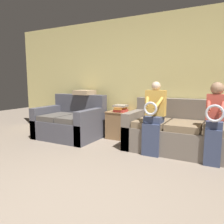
# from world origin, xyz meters

# --- Properties ---
(ground_plane) EXTENTS (14.00, 14.00, 0.00)m
(ground_plane) POSITION_xyz_m (0.00, 0.00, 0.00)
(ground_plane) COLOR gray
(wall_back) EXTENTS (7.31, 0.06, 2.55)m
(wall_back) POSITION_xyz_m (0.00, 3.12, 1.27)
(wall_back) COLOR #DBCC7F
(wall_back) RESTS_ON ground_plane
(couch_main) EXTENTS (2.03, 0.96, 0.90)m
(couch_main) POSITION_xyz_m (0.75, 2.63, 0.32)
(couch_main) COLOR #70665B
(couch_main) RESTS_ON ground_plane
(couch_side) EXTENTS (1.32, 1.00, 0.93)m
(couch_side) POSITION_xyz_m (-1.65, 2.46, 0.32)
(couch_side) COLOR #4C4C56
(couch_side) RESTS_ON ground_plane
(child_left_seated) EXTENTS (0.34, 0.37, 1.22)m
(child_left_seated) POSITION_xyz_m (0.29, 2.23, 0.66)
(child_left_seated) COLOR #384260
(child_left_seated) RESTS_ON ground_plane
(child_right_seated) EXTENTS (0.27, 0.38, 1.21)m
(child_right_seated) POSITION_xyz_m (1.21, 2.23, 0.68)
(child_right_seated) COLOR #384260
(child_right_seated) RESTS_ON ground_plane
(side_shelf) EXTENTS (0.58, 0.40, 0.58)m
(side_shelf) POSITION_xyz_m (-0.63, 2.87, 0.30)
(side_shelf) COLOR olive
(side_shelf) RESTS_ON ground_plane
(book_stack) EXTENTS (0.26, 0.30, 0.15)m
(book_stack) POSITION_xyz_m (-0.63, 2.87, 0.66)
(book_stack) COLOR #BC3833
(book_stack) RESTS_ON side_shelf
(throw_pillow) EXTENTS (0.39, 0.39, 0.10)m
(throw_pillow) POSITION_xyz_m (-1.52, 2.81, 0.98)
(throw_pillow) COLOR tan
(throw_pillow) RESTS_ON couch_side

